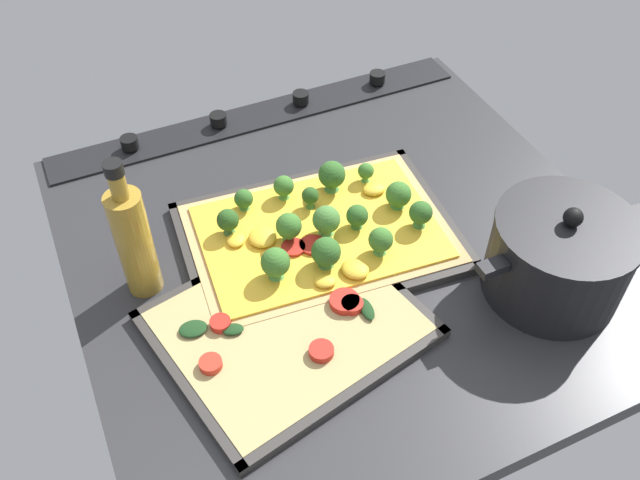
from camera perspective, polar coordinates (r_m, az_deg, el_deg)
The scene contains 8 objects.
ground_plane at distance 97.33cm, azimuth 2.18°, elevation -0.97°, with size 74.40×73.10×3.00cm, color #28282B.
stove_control_panel at distance 118.93cm, azimuth -4.94°, elevation 10.40°, with size 71.43×7.00×2.60cm.
baking_tray_front at distance 96.49cm, azimuth -0.05°, elevation 0.15°, with size 39.68×29.43×1.30cm.
broccoli_pizza at distance 95.20cm, azimuth 0.14°, elevation 0.95°, with size 37.08×26.83×6.21cm.
baking_tray_back at distance 86.70cm, azimuth -2.67°, elevation -7.13°, with size 35.54×32.14×1.30cm.
veggie_pizza_back at distance 86.35cm, azimuth -2.59°, elevation -6.67°, with size 32.69×29.28×1.90cm.
cooking_pot at distance 91.66cm, azimuth 19.17°, elevation -1.33°, with size 24.78×17.94×14.07cm.
oil_bottle at distance 87.90cm, azimuth -15.20°, elevation -0.01°, with size 4.56×4.56×20.93cm.
Camera 1 is at (30.90, 58.53, 69.87)cm, focal length 38.59 mm.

